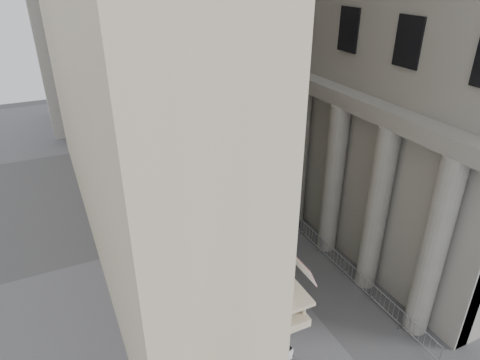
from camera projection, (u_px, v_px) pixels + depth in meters
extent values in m
cylinder|color=white|center=(147.00, 183.00, 35.51)|extent=(0.06, 0.06, 2.03)
cylinder|color=white|center=(177.00, 177.00, 36.49)|extent=(0.06, 0.06, 2.03)
cylinder|color=white|center=(139.00, 171.00, 37.59)|extent=(0.06, 0.06, 2.03)
cylinder|color=white|center=(168.00, 165.00, 38.57)|extent=(0.06, 0.06, 2.03)
cube|color=white|center=(157.00, 162.00, 36.55)|extent=(2.77, 2.77, 0.11)
cone|color=white|center=(156.00, 158.00, 36.34)|extent=(3.69, 3.69, 0.92)
cylinder|color=gray|center=(167.00, 159.00, 32.87)|extent=(0.16, 0.16, 7.77)
cylinder|color=gray|center=(179.00, 110.00, 31.11)|extent=(2.17, 1.09, 0.12)
cube|color=gray|center=(194.00, 111.00, 31.14)|extent=(0.53, 0.40, 0.15)
cube|color=black|center=(195.00, 214.00, 31.29)|extent=(0.38, 0.91, 1.87)
cube|color=#19E54C|center=(197.00, 211.00, 31.24)|extent=(0.13, 0.67, 1.04)
imported|color=#0D0E35|center=(195.00, 154.00, 41.03)|extent=(0.69, 0.49, 1.79)
imported|color=black|center=(214.00, 148.00, 42.28)|extent=(0.91, 0.73, 1.82)
imported|color=black|center=(157.00, 147.00, 42.57)|extent=(0.96, 0.70, 1.80)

